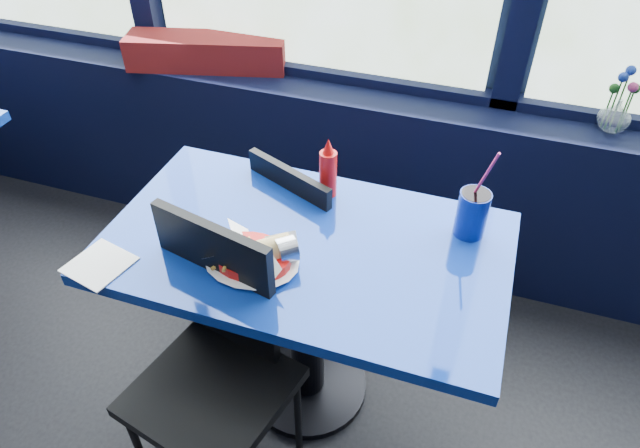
% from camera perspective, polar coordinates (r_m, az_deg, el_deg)
% --- Properties ---
extents(window_sill, '(5.00, 0.26, 0.80)m').
position_cam_1_polar(window_sill, '(2.64, -1.03, 6.05)').
color(window_sill, black).
rests_on(window_sill, ground).
extents(near_table, '(1.20, 0.70, 0.75)m').
position_cam_1_polar(near_table, '(1.82, -1.44, -6.06)').
color(near_table, black).
rests_on(near_table, ground).
extents(chair_near_front, '(0.49, 0.50, 0.92)m').
position_cam_1_polar(chair_near_front, '(1.73, -10.44, -12.41)').
color(chair_near_front, black).
rests_on(chair_near_front, ground).
extents(chair_near_back, '(0.49, 0.49, 0.83)m').
position_cam_1_polar(chair_near_back, '(2.16, -2.91, -0.53)').
color(chair_near_back, black).
rests_on(chair_near_back, ground).
extents(planter_box, '(0.70, 0.34, 0.14)m').
position_cam_1_polar(planter_box, '(2.59, -11.26, 16.53)').
color(planter_box, maroon).
rests_on(planter_box, window_sill).
extents(flower_vase, '(0.15, 0.15, 0.24)m').
position_cam_1_polar(flower_vase, '(2.33, 27.52, 9.92)').
color(flower_vase, silver).
rests_on(flower_vase, window_sill).
extents(food_basket, '(0.29, 0.29, 0.09)m').
position_cam_1_polar(food_basket, '(1.62, -6.71, -3.19)').
color(food_basket, red).
rests_on(food_basket, near_table).
extents(ketchup_bottle, '(0.06, 0.06, 0.21)m').
position_cam_1_polar(ketchup_bottle, '(1.82, 0.82, 5.37)').
color(ketchup_bottle, red).
rests_on(ketchup_bottle, near_table).
extents(soda_cup, '(0.09, 0.09, 0.31)m').
position_cam_1_polar(soda_cup, '(1.74, 14.98, 1.11)').
color(soda_cup, navy).
rests_on(soda_cup, near_table).
extents(napkin, '(0.19, 0.19, 0.00)m').
position_cam_1_polar(napkin, '(1.74, -21.20, -3.79)').
color(napkin, white).
rests_on(napkin, near_table).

